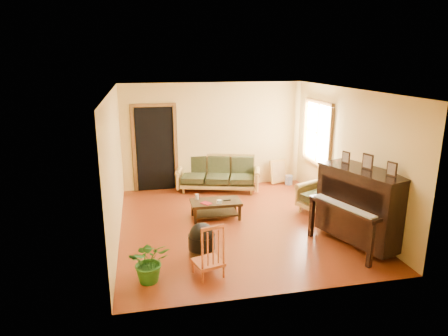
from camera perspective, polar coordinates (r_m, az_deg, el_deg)
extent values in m
plane|color=#5D200C|center=(7.96, 1.87, -7.94)|extent=(5.00, 5.00, 0.00)
cube|color=black|center=(9.81, -9.83, 2.65)|extent=(1.08, 0.16, 2.05)
cube|color=white|center=(9.43, 13.23, 4.90)|extent=(0.12, 1.36, 1.46)
cube|color=#AB843E|center=(9.76, -0.86, -0.83)|extent=(2.13, 1.33, 0.85)
cube|color=black|center=(8.17, -1.19, -5.94)|extent=(1.01, 0.56, 0.37)
cube|color=#AB843E|center=(8.56, 13.86, -3.53)|extent=(1.13, 1.15, 0.89)
cube|color=black|center=(7.29, 19.00, -5.35)|extent=(1.35, 1.74, 1.36)
cylinder|color=black|center=(6.68, -3.20, -10.76)|extent=(0.48, 0.48, 0.42)
cube|color=#97421B|center=(6.03, -2.30, -11.49)|extent=(0.51, 0.53, 0.86)
cube|color=#BE913F|center=(10.44, 7.77, -0.46)|extent=(0.50, 0.25, 0.65)
cylinder|color=#3855A8|center=(10.44, 9.24, -1.70)|extent=(0.23, 0.23, 0.24)
imported|color=#245F1B|center=(6.02, -10.55, -12.93)|extent=(0.59, 0.51, 0.65)
imported|color=maroon|center=(7.90, -2.91, -5.21)|extent=(0.24, 0.25, 0.02)
cylinder|color=silver|center=(8.19, -3.87, -4.12)|extent=(0.08, 0.08, 0.11)
cylinder|color=white|center=(7.97, -0.70, -4.82)|extent=(0.13, 0.13, 0.07)
cube|color=black|center=(8.13, 0.43, -4.61)|extent=(0.15, 0.05, 0.02)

